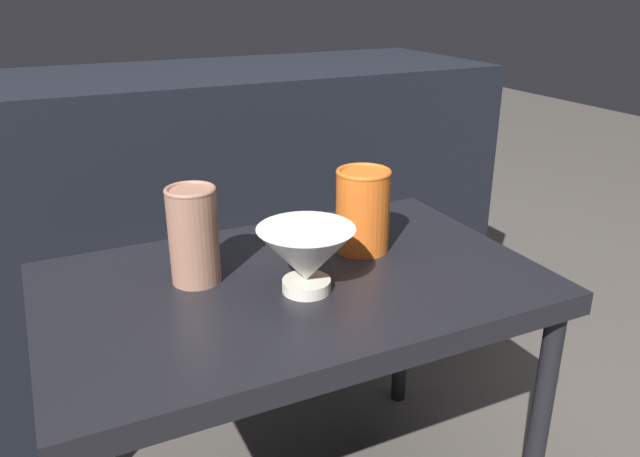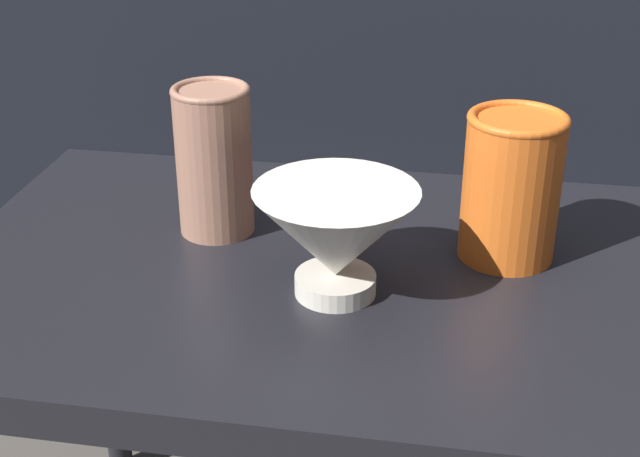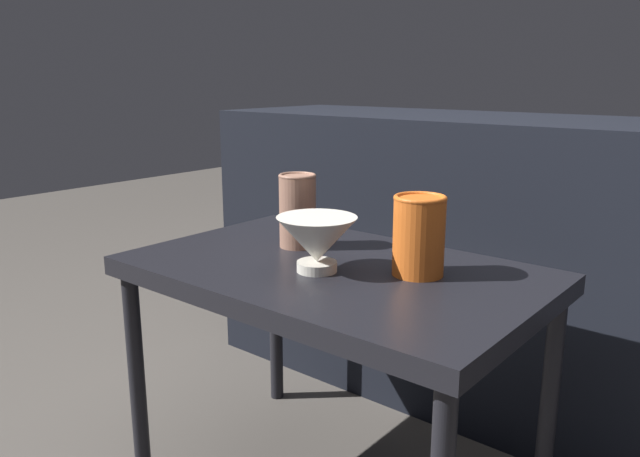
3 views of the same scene
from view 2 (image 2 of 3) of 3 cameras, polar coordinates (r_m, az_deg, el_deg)
table at (r=0.95m, az=1.46°, el=-5.27°), size 0.84×0.53×0.53m
couch_backdrop at (r=1.54m, az=4.91°, el=4.62°), size 1.52×0.50×0.80m
bowl at (r=0.84m, az=1.17°, el=-0.51°), size 0.16×0.16×0.11m
vase_textured_left at (r=0.97m, az=-6.80°, el=4.45°), size 0.08×0.08×0.17m
vase_colorful_right at (r=0.93m, az=12.16°, el=2.74°), size 0.10×0.10×0.16m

